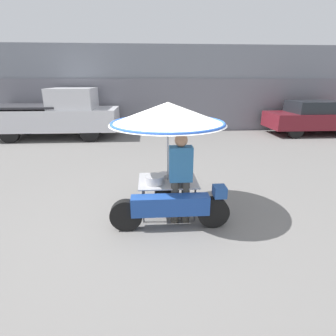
{
  "coord_description": "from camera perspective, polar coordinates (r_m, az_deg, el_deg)",
  "views": [
    {
      "loc": [
        -0.1,
        -4.14,
        2.4
      ],
      "look_at": [
        0.21,
        0.25,
        0.9
      ],
      "focal_mm": 28.0,
      "sensor_mm": 36.0,
      "label": 1
    }
  ],
  "objects": [
    {
      "name": "ground_plane",
      "position": [
        4.79,
        -2.29,
        -11.21
      ],
      "size": [
        36.0,
        36.0,
        0.0
      ],
      "primitive_type": "plane",
      "color": "slate"
    },
    {
      "name": "shopfront_building",
      "position": [
        13.49,
        -3.73,
        16.78
      ],
      "size": [
        28.0,
        2.06,
        3.84
      ],
      "color": "gray",
      "rests_on": "ground"
    },
    {
      "name": "vendor_motorcycle_cart",
      "position": [
        4.47,
        0.05,
        8.89
      ],
      "size": [
        1.99,
        1.99,
        2.03
      ],
      "color": "black",
      "rests_on": "ground"
    },
    {
      "name": "vendor_person",
      "position": [
        4.37,
        2.76,
        -1.49
      ],
      "size": [
        0.38,
        0.22,
        1.58
      ],
      "color": "#4C473D",
      "rests_on": "ground"
    },
    {
      "name": "parked_car",
      "position": [
        13.61,
        29.78,
        9.57
      ],
      "size": [
        4.49,
        1.75,
        1.47
      ],
      "color": "black",
      "rests_on": "ground"
    },
    {
      "name": "pickup_truck",
      "position": [
        11.99,
        -22.82,
        10.63
      ],
      "size": [
        5.13,
        1.87,
        2.04
      ],
      "color": "black",
      "rests_on": "ground"
    }
  ]
}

